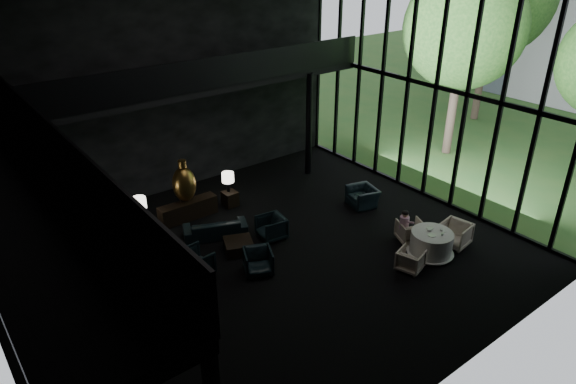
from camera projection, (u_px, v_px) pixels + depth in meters
floor at (269, 259)px, 15.04m from camera, size 14.00×12.00×0.02m
wall_back at (164, 83)px, 17.50m from camera, size 14.00×0.04×8.00m
wall_front at (465, 221)px, 9.01m from camera, size 14.00×0.04×8.00m
curtain_wall at (436, 86)px, 17.05m from camera, size 0.20×12.00×8.00m
mezzanine_left at (16, 194)px, 9.97m from camera, size 2.00×12.00×0.25m
mezzanine_back at (205, 84)px, 17.34m from camera, size 12.00×2.00×0.25m
railing_left at (63, 153)px, 10.25m from camera, size 0.06×12.00×1.00m
railing_back at (219, 72)px, 16.36m from camera, size 12.00×0.06×1.00m
column_nw at (23, 176)px, 15.45m from camera, size 0.24×0.24×4.00m
column_ne at (309, 125)px, 19.60m from camera, size 0.24×0.24×4.00m
tree_near at (464, 28)px, 20.12m from camera, size 4.80×4.80×7.65m
console at (188, 210)px, 17.05m from camera, size 2.00×0.45×0.64m
bronze_urn at (184, 184)px, 16.71m from camera, size 0.77×0.77×1.44m
side_table_left at (144, 227)px, 16.16m from camera, size 0.48×0.48×0.53m
table_lamp_left at (139, 204)px, 15.88m from camera, size 0.44×0.44×0.74m
side_table_right at (230, 199)px, 17.92m from camera, size 0.47×0.47×0.52m
table_lamp_right at (228, 178)px, 17.63m from camera, size 0.42×0.42×0.71m
sofa at (215, 226)px, 16.04m from camera, size 1.93×1.22×0.73m
lounge_armchair_west at (195, 260)px, 14.14m from camera, size 0.96×1.01×0.95m
lounge_armchair_east at (271, 226)px, 15.90m from camera, size 0.88×0.93×0.85m
lounge_armchair_south at (258, 260)px, 14.27m from camera, size 1.02×0.99×0.81m
window_armchair at (363, 194)px, 17.87m from camera, size 0.83×1.08×0.83m
coffee_table at (239, 246)px, 15.33m from camera, size 1.08×1.08×0.37m
dining_table at (431, 245)px, 15.12m from camera, size 1.39×1.39×0.75m
dining_chair_north at (410, 231)px, 15.77m from camera, size 0.92×0.90×0.73m
dining_chair_east at (455, 232)px, 15.52m from camera, size 0.94×0.99×0.90m
dining_chair_west at (411, 260)px, 14.44m from camera, size 0.72×0.74×0.62m
child at (405, 220)px, 15.59m from camera, size 0.29×0.29×0.62m
plate_a at (432, 235)px, 14.78m from camera, size 0.24×0.24×0.01m
plate_b at (430, 228)px, 15.16m from camera, size 0.24×0.24×0.01m
saucer at (444, 231)px, 15.00m from camera, size 0.17×0.17×0.01m
coffee_cup at (442, 229)px, 15.00m from camera, size 0.10×0.10×0.06m
cereal_bowl at (429, 230)px, 14.99m from camera, size 0.14×0.14×0.07m
cream_pot at (442, 234)px, 14.76m from camera, size 0.08×0.08×0.08m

